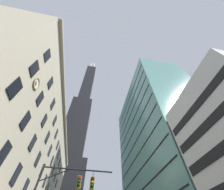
{
  "coord_description": "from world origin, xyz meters",
  "views": [
    {
      "loc": [
        -2.89,
        -11.34,
        1.67
      ],
      "look_at": [
        2.41,
        15.96,
        36.67
      ],
      "focal_mm": 21.16,
      "sensor_mm": 36.0,
      "label": 1
    }
  ],
  "objects": [
    {
      "name": "dark_skyscraper",
      "position": [
        -16.31,
        93.13,
        64.44
      ],
      "size": [
        28.44,
        28.44,
        216.96
      ],
      "color": "black",
      "rests_on": "ground"
    },
    {
      "name": "glass_office_midrise",
      "position": [
        19.16,
        23.49,
        24.43
      ],
      "size": [
        16.43,
        34.9,
        48.86
      ],
      "color": "slate",
      "rests_on": "ground"
    },
    {
      "name": "station_building",
      "position": [
        -18.01,
        22.09,
        13.93
      ],
      "size": [
        14.68,
        56.19,
        27.91
      ],
      "color": "#BCAF93",
      "rests_on": "ground"
    }
  ]
}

